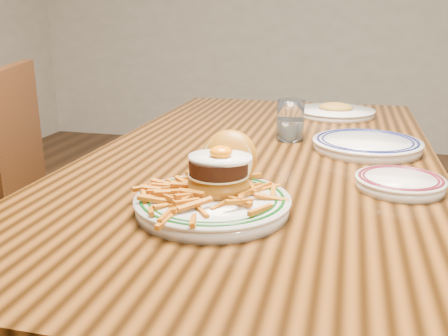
% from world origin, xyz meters
% --- Properties ---
extents(table, '(0.85, 1.60, 0.75)m').
position_xyz_m(table, '(0.00, 0.00, 0.66)').
color(table, black).
rests_on(table, floor).
extents(main_plate, '(0.28, 0.29, 0.13)m').
position_xyz_m(main_plate, '(-0.02, -0.39, 0.79)').
color(main_plate, silver).
rests_on(main_plate, table).
extents(side_plate, '(0.18, 0.19, 0.03)m').
position_xyz_m(side_plate, '(0.31, -0.20, 0.77)').
color(side_plate, silver).
rests_on(side_plate, table).
extents(rear_plate, '(0.28, 0.28, 0.03)m').
position_xyz_m(rear_plate, '(0.26, 0.09, 0.77)').
color(rear_plate, silver).
rests_on(rear_plate, table).
extents(water_glass, '(0.08, 0.08, 0.11)m').
position_xyz_m(water_glass, '(0.05, 0.15, 0.80)').
color(water_glass, white).
rests_on(water_glass, table).
extents(far_plate, '(0.26, 0.26, 0.05)m').
position_xyz_m(far_plate, '(0.16, 0.53, 0.77)').
color(far_plate, silver).
rests_on(far_plate, table).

